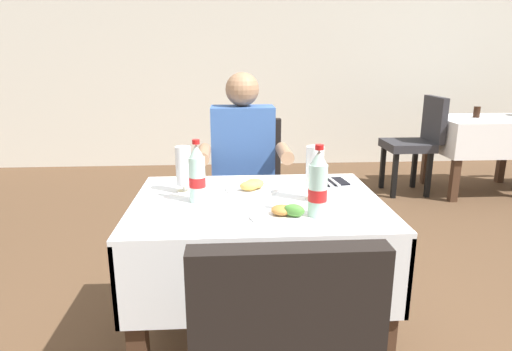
{
  "coord_description": "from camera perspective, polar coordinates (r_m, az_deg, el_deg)",
  "views": [
    {
      "loc": [
        -0.2,
        -1.67,
        1.34
      ],
      "look_at": [
        -0.08,
        0.18,
        0.84
      ],
      "focal_mm": 30.58,
      "sensor_mm": 36.0,
      "label": 1
    }
  ],
  "objects": [
    {
      "name": "background_table_tumbler",
      "position": [
        4.92,
        26.91,
        7.42
      ],
      "size": [
        0.06,
        0.06,
        0.11
      ],
      "primitive_type": "cylinder",
      "color": "black",
      "rests_on": "background_dining_table"
    },
    {
      "name": "background_chair_left",
      "position": [
        4.63,
        20.28,
        4.52
      ],
      "size": [
        0.5,
        0.44,
        0.97
      ],
      "color": "#2D2D33",
      "rests_on": "ground"
    },
    {
      "name": "main_dining_table",
      "position": [
        1.91,
        0.19,
        -8.41
      ],
      "size": [
        1.05,
        0.8,
        0.76
      ],
      "color": "white",
      "rests_on": "ground"
    },
    {
      "name": "beer_glass_middle",
      "position": [
        1.95,
        -9.45,
        0.81
      ],
      "size": [
        0.07,
        0.07,
        0.21
      ],
      "color": "white",
      "rests_on": "main_dining_table"
    },
    {
      "name": "background_dining_table",
      "position": [
        4.95,
        27.69,
        4.46
      ],
      "size": [
        0.97,
        0.74,
        0.76
      ],
      "color": "white",
      "rests_on": "ground"
    },
    {
      "name": "beer_glass_left",
      "position": [
        1.83,
        7.66,
        0.34
      ],
      "size": [
        0.07,
        0.07,
        0.23
      ],
      "color": "white",
      "rests_on": "main_dining_table"
    },
    {
      "name": "seated_diner_far",
      "position": [
        2.51,
        -1.68,
        0.75
      ],
      "size": [
        0.5,
        0.46,
        1.26
      ],
      "color": "#282D42",
      "rests_on": "ground"
    },
    {
      "name": "cola_bottle_secondary",
      "position": [
        1.81,
        -7.71,
        0.07
      ],
      "size": [
        0.07,
        0.07,
        0.26
      ],
      "color": "silver",
      "rests_on": "main_dining_table"
    },
    {
      "name": "plate_near_camera",
      "position": [
        1.65,
        3.61,
        -4.95
      ],
      "size": [
        0.24,
        0.24,
        0.06
      ],
      "color": "white",
      "rests_on": "main_dining_table"
    },
    {
      "name": "napkin_cutlery_set",
      "position": [
        2.13,
        9.48,
        -0.79
      ],
      "size": [
        0.18,
        0.19,
        0.01
      ],
      "color": "black",
      "rests_on": "main_dining_table"
    },
    {
      "name": "plate_far_diner",
      "position": [
        1.98,
        -0.44,
        -1.46
      ],
      "size": [
        0.25,
        0.25,
        0.06
      ],
      "color": "white",
      "rests_on": "main_dining_table"
    },
    {
      "name": "chair_far_diner_seat",
      "position": [
        2.66,
        -0.95,
        -1.93
      ],
      "size": [
        0.44,
        0.5,
        0.97
      ],
      "color": "black",
      "rests_on": "ground"
    },
    {
      "name": "back_wall",
      "position": [
        5.56,
        -1.63,
        16.32
      ],
      "size": [
        11.0,
        0.12,
        2.89
      ],
      "primitive_type": "cube",
      "color": "silver",
      "rests_on": "ground"
    },
    {
      "name": "cola_bottle_primary",
      "position": [
        1.62,
        8.09,
        -1.48
      ],
      "size": [
        0.07,
        0.07,
        0.28
      ],
      "color": "silver",
      "rests_on": "main_dining_table"
    }
  ]
}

